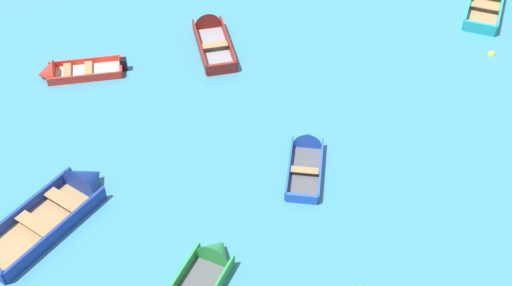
% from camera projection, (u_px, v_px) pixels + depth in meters
% --- Properties ---
extents(rowboat_deep_blue_far_back, '(3.22, 4.85, 1.44)m').
position_uv_depth(rowboat_deep_blue_far_back, '(70.00, 198.00, 21.31)').
color(rowboat_deep_blue_far_back, '#99754C').
rests_on(rowboat_deep_blue_far_back, ground_plane).
extents(rowboat_green_outer_right, '(1.93, 3.87, 1.08)m').
position_uv_depth(rowboat_green_outer_right, '(204.00, 273.00, 19.26)').
color(rowboat_green_outer_right, '#4C4C51').
rests_on(rowboat_green_outer_right, ground_plane).
extents(rowboat_maroon_far_right, '(2.64, 3.97, 1.13)m').
position_uv_depth(rowboat_maroon_far_right, '(210.00, 33.00, 27.99)').
color(rowboat_maroon_far_right, gray).
rests_on(rowboat_maroon_far_right, ground_plane).
extents(rowboat_red_distant_center, '(3.43, 2.14, 1.02)m').
position_uv_depth(rowboat_red_distant_center, '(64.00, 73.00, 26.12)').
color(rowboat_red_distant_center, beige).
rests_on(rowboat_red_distant_center, ground_plane).
extents(rowboat_blue_midfield_right, '(1.28, 3.16, 1.00)m').
position_uv_depth(rowboat_blue_midfield_right, '(307.00, 153.00, 22.90)').
color(rowboat_blue_midfield_right, '#4C4C51').
rests_on(rowboat_blue_midfield_right, ground_plane).
extents(mooring_buoy_between_boats_right, '(0.28, 0.28, 0.28)m').
position_uv_depth(mooring_buoy_between_boats_right, '(491.00, 54.00, 27.24)').
color(mooring_buoy_between_boats_right, yellow).
rests_on(mooring_buoy_between_boats_right, ground_plane).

